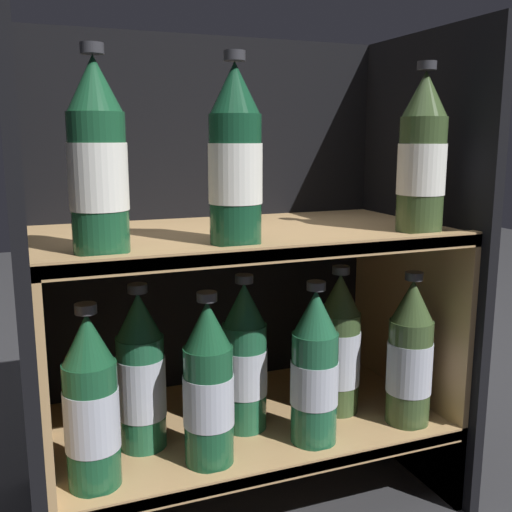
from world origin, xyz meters
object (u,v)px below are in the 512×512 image
bottle_upper_front_2 (422,158)px  bottle_lower_front_3 (410,357)px  bottle_upper_front_1 (235,160)px  bottle_upper_front_0 (98,163)px  bottle_lower_back_1 (244,361)px  bottle_lower_back_0 (141,376)px  bottle_lower_front_0 (91,406)px  bottle_lower_front_2 (315,371)px  bottle_lower_back_2 (339,348)px  bottle_lower_front_1 (208,388)px

bottle_upper_front_2 → bottle_lower_front_3: size_ratio=1.00×
bottle_upper_front_1 → bottle_upper_front_0: bearing=180.0°
bottle_upper_front_0 → bottle_lower_back_1: (0.24, 0.09, -0.35)m
bottle_lower_back_0 → bottle_upper_front_1: bearing=-33.0°
bottle_upper_front_0 → bottle_upper_front_2: (0.53, 0.00, 0.00)m
bottle_lower_back_0 → bottle_lower_back_1: 0.18m
bottle_upper_front_0 → bottle_lower_back_1: bearing=19.9°
bottle_lower_front_0 → bottle_lower_back_1: (0.27, 0.09, 0.00)m
bottle_upper_front_0 → bottle_lower_front_2: 0.49m
bottle_lower_front_0 → bottle_lower_back_1: size_ratio=1.00×
bottle_lower_front_0 → bottle_lower_back_0: 0.13m
bottle_upper_front_1 → bottle_lower_back_1: 0.36m
bottle_lower_front_2 → bottle_lower_back_1: (-0.09, 0.09, -0.00)m
bottle_lower_front_3 → bottle_upper_front_2: bearing=0.0°
bottle_upper_front_0 → bottle_lower_back_1: bottle_upper_front_0 is taller
bottle_lower_front_3 → bottle_lower_back_0: 0.47m
bottle_upper_front_1 → bottle_lower_back_2: size_ratio=1.00×
bottle_lower_front_0 → bottle_lower_back_2: bearing=10.9°
bottle_upper_front_1 → bottle_lower_back_0: bearing=147.0°
bottle_upper_front_2 → bottle_lower_front_2: bottle_upper_front_2 is taller
bottle_lower_front_1 → bottle_lower_back_2: same height
bottle_upper_front_0 → bottle_lower_front_3: (0.53, 0.00, -0.35)m
bottle_lower_back_0 → bottle_lower_back_2: same height
bottle_upper_front_0 → bottle_lower_front_1: size_ratio=1.00×
bottle_lower_front_1 → bottle_lower_front_2: size_ratio=1.00×
bottle_upper_front_1 → bottle_upper_front_2: same height
bottle_lower_back_2 → bottle_upper_front_0: bearing=-168.4°
bottle_lower_front_1 → bottle_lower_front_2: (0.19, 0.00, 0.00)m
bottle_lower_front_0 → bottle_lower_back_0: size_ratio=1.00×
bottle_upper_front_0 → bottle_lower_front_3: bottle_upper_front_0 is taller
bottle_upper_front_1 → bottle_lower_back_2: (0.23, 0.09, -0.35)m
bottle_upper_front_0 → bottle_lower_back_2: bottle_upper_front_0 is taller
bottle_lower_front_1 → bottle_lower_back_0: 0.13m
bottle_upper_front_1 → bottle_lower_front_0: size_ratio=1.00×
bottle_lower_back_1 → bottle_upper_front_0: bearing=-160.1°
bottle_upper_front_2 → bottle_lower_front_0: 0.66m
bottle_lower_front_0 → bottle_lower_front_3: same height
bottle_upper_front_0 → bottle_lower_back_2: size_ratio=1.00×
bottle_lower_back_0 → bottle_lower_back_1: bearing=0.0°
bottle_lower_front_2 → bottle_lower_front_3: same height
bottle_upper_front_2 → bottle_lower_back_0: size_ratio=1.00×
bottle_upper_front_0 → bottle_upper_front_2: size_ratio=1.00×
bottle_upper_front_2 → bottle_lower_front_1: 0.52m
bottle_lower_front_3 → bottle_lower_back_1: (-0.28, 0.09, 0.00)m
bottle_upper_front_1 → bottle_lower_back_1: bearing=62.7°
bottle_lower_back_1 → bottle_lower_back_2: 0.19m
bottle_lower_front_0 → bottle_lower_front_2: bearing=0.0°
bottle_lower_front_2 → bottle_lower_front_1: bearing=-180.0°
bottle_lower_back_1 → bottle_upper_front_2: bearing=-17.1°
bottle_lower_front_0 → bottle_lower_back_2: size_ratio=1.00×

